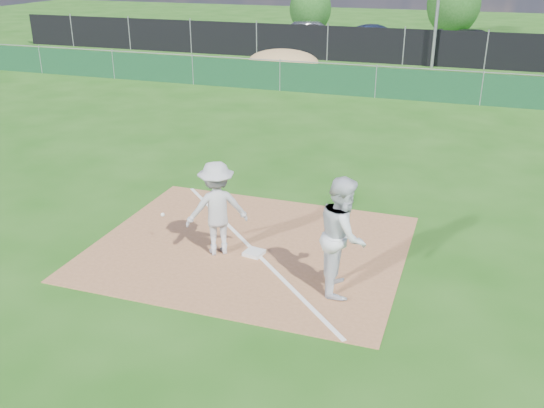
{
  "coord_description": "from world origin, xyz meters",
  "views": [
    {
      "loc": [
        3.92,
        -9.0,
        5.44
      ],
      "look_at": [
        0.47,
        1.0,
        1.0
      ],
      "focal_mm": 40.0,
      "sensor_mm": 36.0,
      "label": 1
    }
  ],
  "objects_px": {
    "car_right": "(478,41)",
    "tree_left": "(310,9)",
    "first_base": "(254,253)",
    "car_left": "(314,33)",
    "car_mid": "(376,38)",
    "play_at_first": "(217,208)",
    "tree_mid": "(454,4)",
    "runner": "(343,235)"
  },
  "relations": [
    {
      "from": "car_mid",
      "to": "car_right",
      "type": "bearing_deg",
      "value": -75.68
    },
    {
      "from": "first_base",
      "to": "car_left",
      "type": "xyz_separation_m",
      "value": [
        -6.25,
        26.98,
        0.75
      ]
    },
    {
      "from": "car_left",
      "to": "car_right",
      "type": "xyz_separation_m",
      "value": [
        9.58,
        0.58,
        -0.16
      ]
    },
    {
      "from": "play_at_first",
      "to": "tree_left",
      "type": "distance_m",
      "value": 33.15
    },
    {
      "from": "car_right",
      "to": "tree_mid",
      "type": "relative_size",
      "value": 1.07
    },
    {
      "from": "play_at_first",
      "to": "car_right",
      "type": "bearing_deg",
      "value": 81.74
    },
    {
      "from": "car_right",
      "to": "play_at_first",
      "type": "bearing_deg",
      "value": 157.1
    },
    {
      "from": "car_mid",
      "to": "tree_left",
      "type": "height_order",
      "value": "tree_left"
    },
    {
      "from": "first_base",
      "to": "car_mid",
      "type": "relative_size",
      "value": 0.08
    },
    {
      "from": "play_at_first",
      "to": "car_mid",
      "type": "relative_size",
      "value": 0.44
    },
    {
      "from": "tree_left",
      "to": "first_base",
      "type": "bearing_deg",
      "value": -76.14
    },
    {
      "from": "car_right",
      "to": "tree_left",
      "type": "height_order",
      "value": "tree_left"
    },
    {
      "from": "car_right",
      "to": "tree_mid",
      "type": "xyz_separation_m",
      "value": [
        -1.94,
        6.55,
        1.48
      ]
    },
    {
      "from": "runner",
      "to": "car_mid",
      "type": "height_order",
      "value": "runner"
    },
    {
      "from": "car_mid",
      "to": "tree_mid",
      "type": "distance_m",
      "value": 8.48
    },
    {
      "from": "car_right",
      "to": "runner",
      "type": "bearing_deg",
      "value": 162.38
    },
    {
      "from": "runner",
      "to": "tree_left",
      "type": "height_order",
      "value": "tree_left"
    },
    {
      "from": "play_at_first",
      "to": "runner",
      "type": "bearing_deg",
      "value": -12.22
    },
    {
      "from": "car_mid",
      "to": "tree_mid",
      "type": "height_order",
      "value": "tree_mid"
    },
    {
      "from": "car_mid",
      "to": "play_at_first",
      "type": "bearing_deg",
      "value": -171.11
    },
    {
      "from": "car_right",
      "to": "tree_left",
      "type": "distance_m",
      "value": 12.25
    },
    {
      "from": "play_at_first",
      "to": "car_mid",
      "type": "bearing_deg",
      "value": 93.62
    },
    {
      "from": "car_right",
      "to": "tree_left",
      "type": "xyz_separation_m",
      "value": [
        -11.27,
        4.67,
        1.08
      ]
    },
    {
      "from": "first_base",
      "to": "play_at_first",
      "type": "height_order",
      "value": "play_at_first"
    },
    {
      "from": "tree_left",
      "to": "tree_mid",
      "type": "bearing_deg",
      "value": 11.4
    },
    {
      "from": "car_left",
      "to": "car_right",
      "type": "bearing_deg",
      "value": -101.93
    },
    {
      "from": "car_mid",
      "to": "car_right",
      "type": "relative_size",
      "value": 0.96
    },
    {
      "from": "first_base",
      "to": "car_mid",
      "type": "xyz_separation_m",
      "value": [
        -2.38,
        26.65,
        0.65
      ]
    },
    {
      "from": "car_mid",
      "to": "runner",
      "type": "bearing_deg",
      "value": -165.9
    },
    {
      "from": "car_left",
      "to": "car_mid",
      "type": "height_order",
      "value": "car_left"
    },
    {
      "from": "first_base",
      "to": "runner",
      "type": "bearing_deg",
      "value": -19.89
    },
    {
      "from": "tree_left",
      "to": "tree_mid",
      "type": "distance_m",
      "value": 9.53
    },
    {
      "from": "car_right",
      "to": "tree_mid",
      "type": "bearing_deg",
      "value": 1.83
    },
    {
      "from": "car_right",
      "to": "tree_mid",
      "type": "distance_m",
      "value": 6.99
    },
    {
      "from": "runner",
      "to": "first_base",
      "type": "bearing_deg",
      "value": 56.71
    },
    {
      "from": "car_left",
      "to": "tree_left",
      "type": "bearing_deg",
      "value": 2.55
    },
    {
      "from": "first_base",
      "to": "car_right",
      "type": "xyz_separation_m",
      "value": [
        3.33,
        27.55,
        0.6
      ]
    },
    {
      "from": "runner",
      "to": "play_at_first",
      "type": "bearing_deg",
      "value": 64.37
    },
    {
      "from": "runner",
      "to": "tree_left",
      "type": "xyz_separation_m",
      "value": [
        -9.8,
        32.89,
        0.7
      ]
    },
    {
      "from": "play_at_first",
      "to": "car_right",
      "type": "relative_size",
      "value": 0.43
    },
    {
      "from": "first_base",
      "to": "play_at_first",
      "type": "relative_size",
      "value": 0.18
    },
    {
      "from": "runner",
      "to": "car_left",
      "type": "relative_size",
      "value": 0.44
    }
  ]
}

